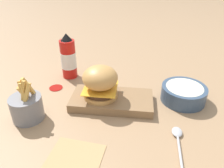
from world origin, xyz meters
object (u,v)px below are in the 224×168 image
object	(u,v)px
serving_board	(112,100)
spoon	(178,139)
fries_basket	(27,107)
side_bowl	(183,93)
burger	(100,81)
ketchup_bottle	(68,58)

from	to	relation	value
serving_board	spoon	bearing A→B (deg)	143.03
fries_basket	side_bowl	size ratio (longest dim) A/B	0.92
fries_basket	burger	bearing A→B (deg)	-152.50
serving_board	side_bowl	bearing A→B (deg)	-168.47
ketchup_bottle	spoon	xyz separation A→B (m)	(-0.41, 0.34, -0.08)
side_bowl	ketchup_bottle	bearing A→B (deg)	-15.72
ketchup_bottle	fries_basket	bearing A→B (deg)	80.13
fries_basket	spoon	bearing A→B (deg)	174.60
ketchup_bottle	side_bowl	distance (m)	0.48
fries_basket	serving_board	bearing A→B (deg)	-156.26
side_bowl	spoon	size ratio (longest dim) A/B	0.84
serving_board	fries_basket	xyz separation A→B (m)	(0.26, 0.11, 0.03)
ketchup_bottle	serving_board	bearing A→B (deg)	138.77
serving_board	side_bowl	distance (m)	0.26
burger	side_bowl	distance (m)	0.30
serving_board	ketchup_bottle	bearing A→B (deg)	-41.23
ketchup_bottle	spoon	world-z (taller)	ketchup_bottle
fries_basket	side_bowl	distance (m)	0.54
serving_board	side_bowl	world-z (taller)	side_bowl
fries_basket	side_bowl	world-z (taller)	fries_basket
ketchup_bottle	spoon	bearing A→B (deg)	140.85
side_bowl	spoon	xyz separation A→B (m)	(0.04, 0.21, -0.02)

